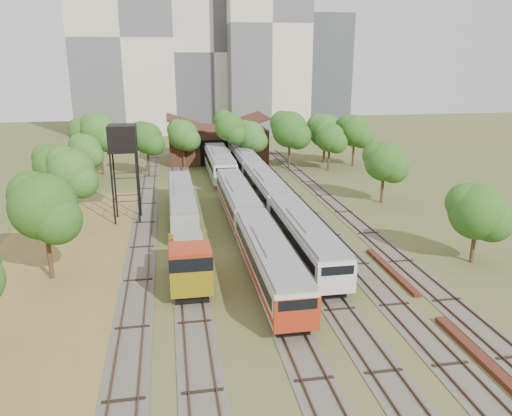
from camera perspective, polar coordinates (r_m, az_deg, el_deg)
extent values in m
plane|color=#475123|center=(32.45, 8.02, -14.38)|extent=(240.00, 240.00, 0.00)
cube|color=brown|center=(39.16, -22.44, -9.82)|extent=(14.00, 60.00, 0.04)
cube|color=#4C473D|center=(54.02, -12.60, -1.64)|extent=(2.60, 80.00, 0.06)
cube|color=#472D1E|center=(54.04, -13.36, -1.59)|extent=(0.08, 80.00, 0.14)
cube|color=#472D1E|center=(53.96, -11.84, -1.52)|extent=(0.08, 80.00, 0.14)
cube|color=#4C473D|center=(53.96, -8.36, -1.43)|extent=(2.60, 80.00, 0.06)
cube|color=#472D1E|center=(53.92, -9.12, -1.38)|extent=(0.08, 80.00, 0.14)
cube|color=#472D1E|center=(53.95, -7.60, -1.30)|extent=(0.08, 80.00, 0.14)
cube|color=#4C473D|center=(54.41, -2.03, -1.11)|extent=(2.60, 80.00, 0.06)
cube|color=#472D1E|center=(54.29, -2.78, -1.05)|extent=(0.08, 80.00, 0.14)
cube|color=#472D1E|center=(54.48, -1.29, -0.98)|extent=(0.08, 80.00, 0.14)
cube|color=#4C473D|center=(55.07, 2.09, -0.88)|extent=(2.60, 80.00, 0.06)
cube|color=#472D1E|center=(54.91, 1.36, -0.83)|extent=(0.08, 80.00, 0.14)
cube|color=#472D1E|center=(55.20, 2.82, -0.76)|extent=(0.08, 80.00, 0.14)
cube|color=#4C473D|center=(56.02, 6.10, -0.66)|extent=(2.60, 80.00, 0.06)
cube|color=#472D1E|center=(55.80, 5.39, -0.62)|extent=(0.08, 80.00, 0.14)
cube|color=#472D1E|center=(56.19, 6.80, -0.54)|extent=(0.08, 80.00, 0.14)
cube|color=#4C473D|center=(57.23, 9.95, -0.45)|extent=(2.60, 80.00, 0.06)
cube|color=#472D1E|center=(56.97, 9.28, -0.40)|extent=(0.08, 80.00, 0.14)
cube|color=#472D1E|center=(57.44, 10.63, -0.33)|extent=(0.08, 80.00, 0.14)
cube|color=black|center=(38.75, 1.50, -8.13)|extent=(2.16, 15.64, 0.78)
cube|color=beige|center=(38.10, 1.52, -5.93)|extent=(2.84, 17.00, 2.45)
cube|color=black|center=(37.99, 1.52, -5.52)|extent=(2.90, 15.64, 0.83)
cube|color=slate|center=(37.58, 1.54, -3.95)|extent=(2.62, 16.66, 0.35)
cube|color=maroon|center=(38.37, 1.51, -6.87)|extent=(2.90, 16.66, 0.44)
cube|color=maroon|center=(30.73, 4.72, -12.11)|extent=(2.88, 0.25, 2.21)
cube|color=black|center=(54.89, -2.13, -0.55)|extent=(2.16, 15.64, 0.78)
cube|color=beige|center=(54.43, -2.15, 1.08)|extent=(2.84, 17.00, 2.45)
cube|color=black|center=(54.36, -2.15, 1.38)|extent=(2.90, 15.64, 0.83)
cube|color=slate|center=(54.07, -2.16, 2.51)|extent=(2.62, 16.66, 0.35)
cube|color=maroon|center=(54.62, -2.14, 0.38)|extent=(2.90, 16.66, 0.44)
cube|color=black|center=(43.60, 5.51, -5.30)|extent=(2.13, 15.64, 0.77)
cube|color=beige|center=(43.03, 5.57, -3.33)|extent=(2.81, 17.00, 2.42)
cube|color=black|center=(42.93, 5.58, -2.96)|extent=(2.87, 15.64, 0.82)
cube|color=slate|center=(42.58, 5.62, -1.58)|extent=(2.58, 16.66, 0.35)
cube|color=#1A6B37|center=(43.27, 5.55, -4.17)|extent=(2.87, 16.66, 0.44)
cube|color=beige|center=(35.63, 9.20, -8.08)|extent=(2.85, 0.25, 2.18)
cube|color=black|center=(59.74, 1.08, 0.89)|extent=(2.13, 15.64, 0.77)
cube|color=beige|center=(59.32, 1.09, 2.38)|extent=(2.81, 17.00, 2.42)
cube|color=black|center=(59.25, 1.09, 2.65)|extent=(2.87, 15.64, 0.82)
cube|color=slate|center=(58.99, 1.10, 3.68)|extent=(2.58, 16.66, 0.35)
cube|color=#1A6B37|center=(59.49, 1.09, 1.75)|extent=(2.87, 16.66, 0.44)
cube|color=black|center=(76.47, -1.44, 4.42)|extent=(2.13, 15.64, 0.77)
cube|color=beige|center=(76.15, -1.45, 5.59)|extent=(2.81, 17.00, 2.42)
cube|color=black|center=(76.10, -1.45, 5.81)|extent=(2.87, 15.64, 0.82)
cube|color=slate|center=(75.90, -1.46, 6.62)|extent=(2.58, 16.66, 0.35)
cube|color=#1A6B37|center=(76.28, -1.45, 5.09)|extent=(2.87, 16.66, 0.44)
cube|color=black|center=(72.64, -4.16, 3.75)|extent=(2.36, 14.72, 0.86)
cube|color=beige|center=(72.26, -4.19, 5.12)|extent=(3.12, 16.00, 2.69)
cube|color=black|center=(72.20, -4.19, 5.37)|extent=(3.18, 14.72, 0.91)
cube|color=slate|center=(71.97, -4.21, 6.32)|extent=(2.87, 15.68, 0.39)
cube|color=#1A6B37|center=(72.41, -4.18, 4.54)|extent=(3.18, 15.68, 0.48)
cube|color=beige|center=(64.56, -3.45, 3.61)|extent=(3.16, 0.25, 2.42)
cube|color=black|center=(39.16, -7.57, -7.85)|extent=(2.41, 7.20, 0.99)
cube|color=maroon|center=(39.37, -7.70, -5.62)|extent=(2.74, 4.40, 1.64)
cube|color=maroon|center=(35.99, -7.49, -6.69)|extent=(2.96, 2.85, 2.96)
cube|color=black|center=(35.71, -7.54, -5.64)|extent=(3.01, 2.91, 0.99)
cube|color=gold|center=(35.05, -7.34, -8.63)|extent=(2.96, 0.20, 1.97)
cube|color=gold|center=(42.33, -7.90, -4.09)|extent=(2.96, 0.20, 1.97)
cube|color=slate|center=(37.98, -7.75, -3.55)|extent=(2.19, 3.60, 0.22)
cube|color=black|center=(54.80, -8.41, -0.79)|extent=(1.99, 16.56, 0.72)
cube|color=gray|center=(54.37, -8.47, 0.72)|extent=(2.63, 18.00, 2.26)
cube|color=black|center=(54.30, -8.48, 0.99)|extent=(2.69, 16.56, 0.77)
cube|color=slate|center=(54.03, -8.53, 2.03)|extent=(2.42, 17.64, 0.33)
cylinder|color=black|center=(53.21, -16.06, 1.99)|extent=(0.19, 0.19, 7.48)
cylinder|color=black|center=(52.99, -13.35, 2.13)|extent=(0.19, 0.19, 7.48)
cylinder|color=black|center=(55.65, -15.82, 2.64)|extent=(0.19, 0.19, 7.48)
cylinder|color=black|center=(55.44, -13.22, 2.78)|extent=(0.19, 0.19, 7.48)
cube|color=black|center=(53.52, -14.92, 6.38)|extent=(2.95, 2.95, 0.20)
cube|color=black|center=(53.31, -15.02, 7.82)|extent=(2.81, 2.81, 2.52)
cube|color=#532317|center=(32.43, 24.60, -15.58)|extent=(0.65, 9.70, 0.32)
cube|color=#532317|center=(42.23, 15.20, -6.95)|extent=(0.57, 9.05, 0.29)
cube|color=#331612|center=(85.84, -4.50, 7.33)|extent=(16.00, 11.00, 5.50)
cube|color=#331612|center=(85.07, -7.27, 9.45)|extent=(8.45, 11.55, 2.96)
cube|color=#331612|center=(85.83, -1.86, 9.63)|extent=(8.45, 11.55, 2.96)
cube|color=black|center=(80.59, -4.11, 6.33)|extent=(6.40, 0.15, 4.12)
cylinder|color=#382616|center=(42.08, -22.58, -4.57)|extent=(0.36, 0.36, 4.65)
sphere|color=#1F5115|center=(40.99, -23.14, 0.13)|extent=(5.09, 5.09, 5.09)
cylinder|color=#382616|center=(52.61, -19.94, -0.03)|extent=(0.36, 0.36, 4.84)
sphere|color=#1F5115|center=(51.72, -20.35, 3.95)|extent=(4.50, 4.50, 4.50)
cylinder|color=#382616|center=(61.17, -21.82, 1.69)|extent=(0.36, 0.36, 4.15)
sphere|color=#1F5115|center=(60.49, -22.15, 4.62)|extent=(4.46, 4.46, 4.46)
cylinder|color=#382616|center=(71.15, -18.67, 3.88)|extent=(0.36, 0.36, 3.88)
sphere|color=#1F5115|center=(70.59, -18.90, 6.25)|extent=(4.25, 4.25, 4.25)
cylinder|color=#382616|center=(79.45, -18.90, 5.44)|extent=(0.36, 0.36, 4.72)
sphere|color=#1F5115|center=(78.88, -19.15, 8.03)|extent=(4.08, 4.08, 4.08)
cylinder|color=#382616|center=(77.69, -17.21, 5.48)|extent=(0.36, 0.36, 5.05)
sphere|color=#1F5115|center=(77.08, -17.46, 8.32)|extent=(5.26, 5.26, 5.26)
cylinder|color=#382616|center=(74.85, -12.19, 5.22)|extent=(0.36, 0.36, 4.47)
sphere|color=#1F5115|center=(74.26, -12.36, 7.82)|extent=(4.49, 4.49, 4.49)
cylinder|color=#382616|center=(80.01, -8.24, 6.02)|extent=(0.36, 0.36, 4.11)
sphere|color=#1F5115|center=(79.49, -8.34, 8.27)|extent=(4.70, 4.70, 4.70)
cylinder|color=#382616|center=(76.09, -3.03, 6.12)|extent=(0.36, 0.36, 5.41)
sphere|color=#1F5115|center=(75.43, -3.08, 9.24)|extent=(4.30, 4.30, 4.30)
cylinder|color=#382616|center=(77.54, -0.62, 5.89)|extent=(0.36, 0.36, 4.22)
sphere|color=#1F5115|center=(76.99, -0.63, 8.28)|extent=(4.43, 4.43, 4.43)
cylinder|color=#382616|center=(78.29, 3.81, 6.20)|extent=(0.36, 0.36, 4.88)
sphere|color=#1F5115|center=(77.69, 3.86, 8.94)|extent=(5.55, 5.55, 5.55)
cylinder|color=#382616|center=(83.79, 7.80, 6.55)|extent=(0.36, 0.36, 4.20)
sphere|color=#1F5115|center=(83.29, 7.89, 8.75)|extent=(5.46, 5.46, 5.46)
cylinder|color=#382616|center=(82.09, 11.06, 6.27)|extent=(0.36, 0.36, 4.45)
sphere|color=#1F5115|center=(81.55, 11.20, 8.65)|extent=(5.05, 5.05, 5.05)
cylinder|color=#382616|center=(45.99, 23.60, -3.65)|extent=(0.36, 0.36, 3.55)
sphere|color=#1F5115|center=(45.18, 24.00, -0.38)|extent=(4.70, 4.70, 4.70)
cylinder|color=#382616|center=(61.52, 14.25, 2.38)|extent=(0.36, 0.36, 3.97)
sphere|color=#1F5115|center=(60.86, 14.45, 5.17)|extent=(4.68, 4.68, 4.68)
cylinder|color=#382616|center=(78.20, 8.33, 5.74)|extent=(0.36, 0.36, 4.04)
sphere|color=#1F5115|center=(77.67, 8.42, 8.00)|extent=(4.48, 4.48, 4.48)
cube|color=beige|center=(121.71, -14.97, 18.22)|extent=(22.00, 16.00, 42.00)
cube|color=beige|center=(126.81, -5.23, 17.25)|extent=(20.00, 18.00, 36.00)
cube|color=beige|center=(120.77, 1.10, 20.19)|extent=(18.00, 16.00, 48.00)
cube|color=#404347|center=(142.99, 7.82, 15.50)|extent=(12.00, 12.00, 28.00)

